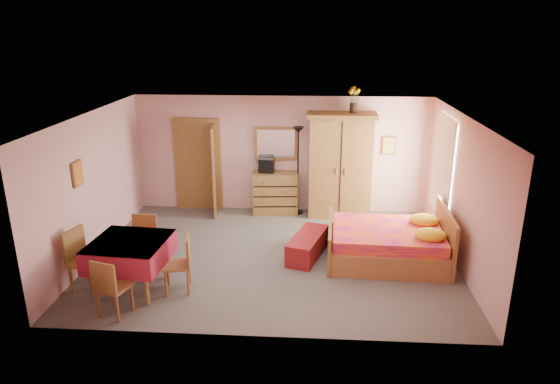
# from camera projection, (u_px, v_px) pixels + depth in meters

# --- Properties ---
(floor) EXTENTS (6.50, 6.50, 0.00)m
(floor) POSITION_uv_depth(u_px,v_px,m) (274.00, 256.00, 9.19)
(floor) COLOR slate
(floor) RESTS_ON ground
(ceiling) EXTENTS (6.50, 6.50, 0.00)m
(ceiling) POSITION_uv_depth(u_px,v_px,m) (273.00, 116.00, 8.36)
(ceiling) COLOR brown
(ceiling) RESTS_ON wall_back
(wall_back) EXTENTS (6.50, 0.10, 2.60)m
(wall_back) POSITION_uv_depth(u_px,v_px,m) (282.00, 154.00, 11.14)
(wall_back) COLOR #DFA1A2
(wall_back) RESTS_ON floor
(wall_front) EXTENTS (6.50, 0.10, 2.60)m
(wall_front) POSITION_uv_depth(u_px,v_px,m) (258.00, 250.00, 6.41)
(wall_front) COLOR #DFA1A2
(wall_front) RESTS_ON floor
(wall_left) EXTENTS (0.10, 5.00, 2.60)m
(wall_left) POSITION_uv_depth(u_px,v_px,m) (93.00, 186.00, 8.97)
(wall_left) COLOR #DFA1A2
(wall_left) RESTS_ON floor
(wall_right) EXTENTS (0.10, 5.00, 2.60)m
(wall_right) POSITION_uv_depth(u_px,v_px,m) (461.00, 193.00, 8.57)
(wall_right) COLOR #DFA1A2
(wall_right) RESTS_ON floor
(doorway) EXTENTS (1.06, 0.12, 2.15)m
(doorway) POSITION_uv_depth(u_px,v_px,m) (198.00, 165.00, 11.32)
(doorway) COLOR #9E6B35
(doorway) RESTS_ON floor
(window) EXTENTS (0.08, 1.40, 1.95)m
(window) POSITION_uv_depth(u_px,v_px,m) (443.00, 166.00, 9.66)
(window) COLOR white
(window) RESTS_ON wall_right
(picture_left) EXTENTS (0.04, 0.32, 0.42)m
(picture_left) POSITION_uv_depth(u_px,v_px,m) (77.00, 174.00, 8.28)
(picture_left) COLOR orange
(picture_left) RESTS_ON wall_left
(picture_back) EXTENTS (0.30, 0.04, 0.40)m
(picture_back) POSITION_uv_depth(u_px,v_px,m) (389.00, 145.00, 10.89)
(picture_back) COLOR #D8BF59
(picture_back) RESTS_ON wall_back
(chest_of_drawers) EXTENTS (1.03, 0.58, 0.94)m
(chest_of_drawers) POSITION_uv_depth(u_px,v_px,m) (275.00, 193.00, 11.19)
(chest_of_drawers) COLOR olive
(chest_of_drawers) RESTS_ON floor
(wall_mirror) EXTENTS (0.96, 0.12, 0.76)m
(wall_mirror) POSITION_uv_depth(u_px,v_px,m) (276.00, 144.00, 11.04)
(wall_mirror) COLOR white
(wall_mirror) RESTS_ON wall_back
(stereo) EXTENTS (0.35, 0.26, 0.31)m
(stereo) POSITION_uv_depth(u_px,v_px,m) (267.00, 165.00, 11.03)
(stereo) COLOR black
(stereo) RESTS_ON chest_of_drawers
(floor_lamp) EXTENTS (0.33, 0.33, 1.97)m
(floor_lamp) POSITION_uv_depth(u_px,v_px,m) (298.00, 171.00, 11.00)
(floor_lamp) COLOR black
(floor_lamp) RESTS_ON floor
(wardrobe) EXTENTS (1.48, 0.78, 2.29)m
(wardrobe) POSITION_uv_depth(u_px,v_px,m) (340.00, 165.00, 10.84)
(wardrobe) COLOR #A27336
(wardrobe) RESTS_ON floor
(sunflower_vase) EXTENTS (0.23, 0.23, 0.55)m
(sunflower_vase) POSITION_uv_depth(u_px,v_px,m) (354.00, 99.00, 10.40)
(sunflower_vase) COLOR yellow
(sunflower_vase) RESTS_ON wardrobe
(bed) EXTENTS (2.20, 1.77, 0.98)m
(bed) POSITION_uv_depth(u_px,v_px,m) (387.00, 234.00, 8.92)
(bed) COLOR #BD126C
(bed) RESTS_ON floor
(bench) EXTENTS (0.80, 1.32, 0.41)m
(bench) POSITION_uv_depth(u_px,v_px,m) (308.00, 245.00, 9.14)
(bench) COLOR maroon
(bench) RESTS_ON floor
(dining_table) EXTENTS (1.24, 1.24, 0.84)m
(dining_table) POSITION_uv_depth(u_px,v_px,m) (131.00, 265.00, 7.92)
(dining_table) COLOR maroon
(dining_table) RESTS_ON floor
(chair_south) EXTENTS (0.52, 0.52, 0.92)m
(chair_south) POSITION_uv_depth(u_px,v_px,m) (114.00, 286.00, 7.20)
(chair_south) COLOR brown
(chair_south) RESTS_ON floor
(chair_north) EXTENTS (0.45, 0.45, 0.92)m
(chair_north) POSITION_uv_depth(u_px,v_px,m) (143.00, 243.00, 8.63)
(chair_north) COLOR olive
(chair_north) RESTS_ON floor
(chair_west) EXTENTS (0.57, 0.57, 1.02)m
(chair_west) POSITION_uv_depth(u_px,v_px,m) (87.00, 261.00, 7.86)
(chair_west) COLOR #A87838
(chair_west) RESTS_ON floor
(chair_east) EXTENTS (0.49, 0.49, 0.92)m
(chair_east) POSITION_uv_depth(u_px,v_px,m) (177.00, 264.00, 7.86)
(chair_east) COLOR #A86839
(chair_east) RESTS_ON floor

